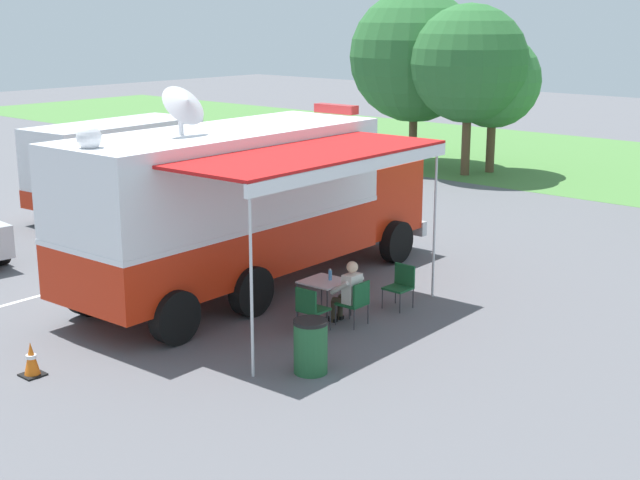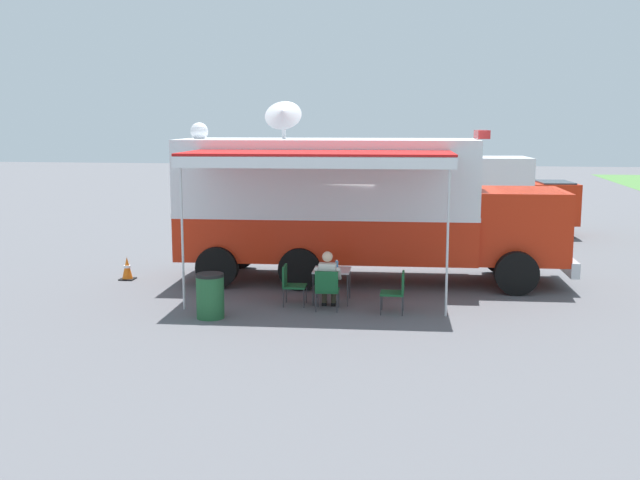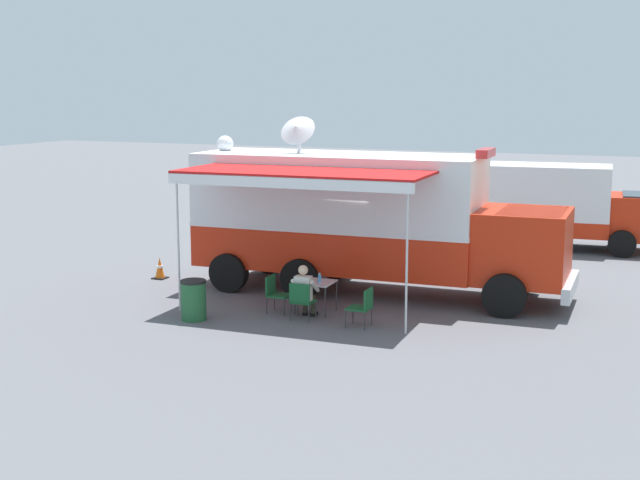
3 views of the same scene
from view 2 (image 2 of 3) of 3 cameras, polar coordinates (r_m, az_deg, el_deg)
The scene contains 13 objects.
ground_plane at distance 19.00m, azimuth 0.57°, elevation -2.99°, with size 100.00×100.00×0.00m, color #5B5B60.
lot_stripe at distance 22.17m, azimuth -2.49°, elevation -1.26°, with size 0.12×4.80×0.01m, color silver.
command_truck at distance 18.61m, azimuth 2.86°, elevation 2.81°, with size 5.18×9.59×4.53m.
folding_table at distance 16.51m, azimuth 0.90°, elevation -2.43°, with size 0.83×0.83×0.73m.
water_bottle at distance 16.41m, azimuth 1.27°, elevation -1.93°, with size 0.07×0.07×0.22m.
folding_chair_at_table at distance 15.76m, azimuth 0.53°, elevation -3.57°, with size 0.50×0.50×0.87m.
folding_chair_beside_table at distance 16.28m, azimuth -2.26°, elevation -3.17°, with size 0.50×0.50×0.87m.
folding_chair_spare_by_truck at distance 15.67m, azimuth 5.83°, elevation -3.70°, with size 0.48×0.48×0.87m.
seated_responder at distance 15.92m, azimuth 0.59°, elevation -2.94°, with size 0.67×0.57×1.25m.
trash_bin at distance 15.40m, azimuth -8.28°, elevation -4.19°, with size 0.57×0.57×0.91m.
traffic_cone at distance 19.53m, azimuth -14.34°, elevation -2.10°, with size 0.36×0.36×0.58m.
support_truck at distance 26.87m, azimuth 11.05°, elevation 3.36°, with size 2.83×6.97×2.70m.
car_behind_truck at distance 26.24m, azimuth -3.05°, elevation 2.27°, with size 4.34×2.30×1.76m.
Camera 2 is at (18.42, 2.48, 3.94)m, focal length 42.43 mm.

